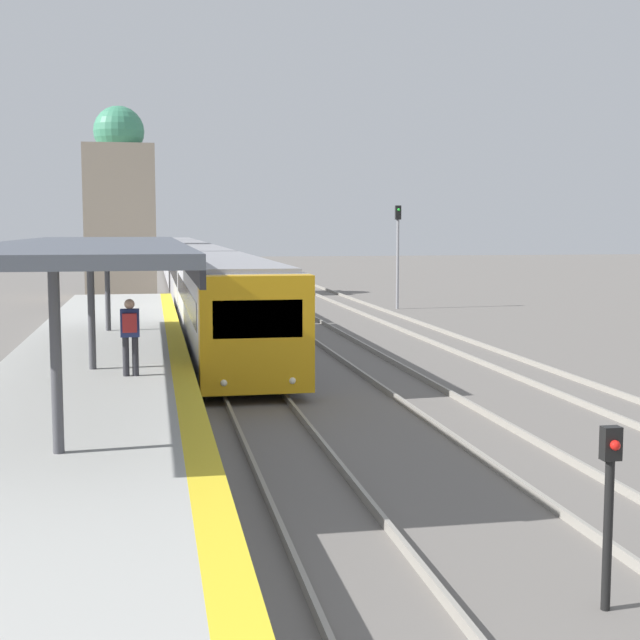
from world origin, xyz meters
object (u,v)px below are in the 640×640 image
at_px(signal_post_near, 609,498).
at_px(person_on_platform, 130,331).
at_px(signal_mast_far, 398,244).
at_px(train_near, 192,268).

bearing_deg(signal_post_near, person_on_platform, 115.63).
relative_size(person_on_platform, signal_post_near, 0.83).
bearing_deg(signal_post_near, signal_mast_far, 77.96).
bearing_deg(signal_mast_far, train_near, 135.54).
height_order(train_near, signal_post_near, train_near).
distance_m(train_near, signal_post_near, 44.20).
relative_size(train_near, signal_mast_far, 12.60).
xyz_separation_m(person_on_platform, signal_post_near, (5.21, -10.87, -0.66)).
relative_size(signal_post_near, signal_mast_far, 0.39).
distance_m(person_on_platform, signal_post_near, 12.07).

